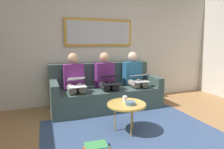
{
  "coord_description": "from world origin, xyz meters",
  "views": [
    {
      "loc": [
        1.18,
        1.52,
        1.33
      ],
      "look_at": [
        0.0,
        -1.7,
        0.75
      ],
      "focal_mm": 30.07,
      "sensor_mm": 36.0,
      "label": 1
    }
  ],
  "objects_px": {
    "bowl": "(131,103)",
    "laptop_silver": "(140,78)",
    "laptop_black": "(110,80)",
    "cup": "(125,99)",
    "person_right": "(75,81)",
    "framed_mirror": "(99,33)",
    "magazine_stack": "(97,146)",
    "coffee_table": "(126,105)",
    "couch": "(105,92)",
    "person_left": "(134,77)",
    "laptop_white": "(77,82)",
    "person_middle": "(106,79)"
  },
  "relations": [
    {
      "from": "laptop_black",
      "to": "magazine_stack",
      "type": "height_order",
      "value": "laptop_black"
    },
    {
      "from": "coffee_table",
      "to": "couch",
      "type": "bearing_deg",
      "value": -93.13
    },
    {
      "from": "person_middle",
      "to": "laptop_white",
      "type": "xyz_separation_m",
      "value": [
        0.64,
        0.24,
        0.02
      ]
    },
    {
      "from": "person_left",
      "to": "person_right",
      "type": "relative_size",
      "value": 1.0
    },
    {
      "from": "couch",
      "to": "person_left",
      "type": "distance_m",
      "value": 0.71
    },
    {
      "from": "couch",
      "to": "person_right",
      "type": "bearing_deg",
      "value": 6.13
    },
    {
      "from": "cup",
      "to": "person_middle",
      "type": "height_order",
      "value": "person_middle"
    },
    {
      "from": "magazine_stack",
      "to": "laptop_black",
      "type": "bearing_deg",
      "value": -116.8
    },
    {
      "from": "couch",
      "to": "cup",
      "type": "distance_m",
      "value": 1.14
    },
    {
      "from": "bowl",
      "to": "laptop_silver",
      "type": "bearing_deg",
      "value": -124.84
    },
    {
      "from": "person_right",
      "to": "person_middle",
      "type": "bearing_deg",
      "value": 180.0
    },
    {
      "from": "couch",
      "to": "person_middle",
      "type": "xyz_separation_m",
      "value": [
        0.0,
        0.07,
        0.3
      ]
    },
    {
      "from": "person_middle",
      "to": "framed_mirror",
      "type": "bearing_deg",
      "value": -90.0
    },
    {
      "from": "person_left",
      "to": "laptop_silver",
      "type": "relative_size",
      "value": 3.51
    },
    {
      "from": "laptop_silver",
      "to": "laptop_black",
      "type": "distance_m",
      "value": 0.64
    },
    {
      "from": "laptop_silver",
      "to": "magazine_stack",
      "type": "distance_m",
      "value": 1.83
    },
    {
      "from": "laptop_white",
      "to": "cup",
      "type": "bearing_deg",
      "value": 125.87
    },
    {
      "from": "couch",
      "to": "laptop_silver",
      "type": "height_order",
      "value": "couch"
    },
    {
      "from": "cup",
      "to": "laptop_white",
      "type": "xyz_separation_m",
      "value": [
        0.59,
        -0.82,
        0.14
      ]
    },
    {
      "from": "person_left",
      "to": "framed_mirror",
      "type": "bearing_deg",
      "value": -35.53
    },
    {
      "from": "laptop_white",
      "to": "framed_mirror",
      "type": "bearing_deg",
      "value": -132.74
    },
    {
      "from": "framed_mirror",
      "to": "magazine_stack",
      "type": "bearing_deg",
      "value": 72.23
    },
    {
      "from": "coffee_table",
      "to": "magazine_stack",
      "type": "height_order",
      "value": "coffee_table"
    },
    {
      "from": "coffee_table",
      "to": "bowl",
      "type": "relative_size",
      "value": 4.06
    },
    {
      "from": "cup",
      "to": "laptop_white",
      "type": "height_order",
      "value": "laptop_white"
    },
    {
      "from": "person_left",
      "to": "laptop_silver",
      "type": "bearing_deg",
      "value": 90.0
    },
    {
      "from": "person_middle",
      "to": "laptop_white",
      "type": "bearing_deg",
      "value": 20.21
    },
    {
      "from": "cup",
      "to": "person_right",
      "type": "bearing_deg",
      "value": -60.7
    },
    {
      "from": "magazine_stack",
      "to": "framed_mirror",
      "type": "bearing_deg",
      "value": -107.77
    },
    {
      "from": "bowl",
      "to": "person_left",
      "type": "relative_size",
      "value": 0.12
    },
    {
      "from": "framed_mirror",
      "to": "laptop_white",
      "type": "height_order",
      "value": "framed_mirror"
    },
    {
      "from": "cup",
      "to": "person_right",
      "type": "relative_size",
      "value": 0.08
    },
    {
      "from": "couch",
      "to": "magazine_stack",
      "type": "distance_m",
      "value": 1.66
    },
    {
      "from": "couch",
      "to": "magazine_stack",
      "type": "height_order",
      "value": "couch"
    },
    {
      "from": "person_middle",
      "to": "magazine_stack",
      "type": "relative_size",
      "value": 3.35
    },
    {
      "from": "coffee_table",
      "to": "magazine_stack",
      "type": "relative_size",
      "value": 1.7
    },
    {
      "from": "cup",
      "to": "laptop_silver",
      "type": "bearing_deg",
      "value": -130.65
    },
    {
      "from": "framed_mirror",
      "to": "laptop_silver",
      "type": "distance_m",
      "value": 1.33
    },
    {
      "from": "bowl",
      "to": "laptop_silver",
      "type": "height_order",
      "value": "laptop_silver"
    },
    {
      "from": "bowl",
      "to": "person_left",
      "type": "height_order",
      "value": "person_left"
    },
    {
      "from": "framed_mirror",
      "to": "bowl",
      "type": "height_order",
      "value": "framed_mirror"
    },
    {
      "from": "cup",
      "to": "person_middle",
      "type": "xyz_separation_m",
      "value": [
        -0.05,
        -1.05,
        0.12
      ]
    },
    {
      "from": "cup",
      "to": "laptop_black",
      "type": "bearing_deg",
      "value": -93.44
    },
    {
      "from": "bowl",
      "to": "magazine_stack",
      "type": "xyz_separation_m",
      "value": [
        0.58,
        0.23,
        -0.44
      ]
    },
    {
      "from": "framed_mirror",
      "to": "laptop_silver",
      "type": "relative_size",
      "value": 4.65
    },
    {
      "from": "person_right",
      "to": "laptop_white",
      "type": "distance_m",
      "value": 0.24
    },
    {
      "from": "coffee_table",
      "to": "framed_mirror",
      "type": "bearing_deg",
      "value": -92.37
    },
    {
      "from": "coffee_table",
      "to": "laptop_white",
      "type": "xyz_separation_m",
      "value": [
        0.57,
        -0.91,
        0.2
      ]
    },
    {
      "from": "framed_mirror",
      "to": "cup",
      "type": "height_order",
      "value": "framed_mirror"
    },
    {
      "from": "framed_mirror",
      "to": "laptop_black",
      "type": "xyz_separation_m",
      "value": [
        0.0,
        0.7,
        -0.92
      ]
    }
  ]
}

